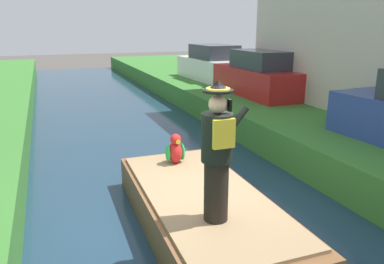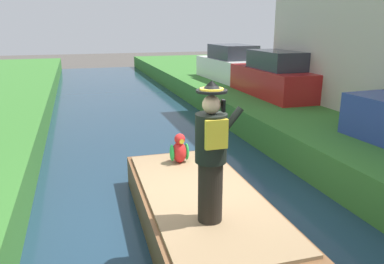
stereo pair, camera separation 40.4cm
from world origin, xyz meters
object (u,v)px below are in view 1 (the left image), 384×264
boat (203,211)px  person_pirate (217,153)px  parrot_plush (175,150)px  parked_car_red (260,76)px  parked_car_white (212,65)px

boat → person_pirate: size_ratio=2.29×
parrot_plush → parked_car_red: 6.91m
parrot_plush → parked_car_red: (4.78, 4.96, 0.55)m
person_pirate → parrot_plush: (0.18, 2.21, -0.68)m
boat → parrot_plush: bearing=88.9°
parrot_plush → parked_car_red: size_ratio=0.14×
boat → parked_car_white: (4.81, 10.37, 1.10)m
parked_car_red → parrot_plush: bearing=-133.9°
parrot_plush → parked_car_white: size_ratio=0.14×
boat → parrot_plush: (0.03, 1.38, 0.55)m
parked_car_red → boat: bearing=-127.2°
parked_car_white → person_pirate: bearing=-113.9°
person_pirate → parrot_plush: person_pirate is taller
boat → parked_car_red: parked_car_red is taller
person_pirate → parrot_plush: bearing=74.3°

